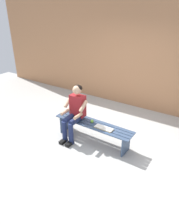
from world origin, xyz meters
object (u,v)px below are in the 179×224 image
person_seated (75,111)px  apple (92,121)px  book_open (104,128)px  bench_near (93,127)px

person_seated → apple: bearing=-163.1°
book_open → bench_near: bearing=-9.2°
bench_near → apple: apple is taller
person_seated → bench_near: bearing=-166.8°
person_seated → book_open: person_seated is taller
apple → book_open: (-0.35, 0.07, -0.03)m
apple → bench_near: bearing=157.5°
bench_near → person_seated: size_ratio=1.50×
bench_near → apple: bearing=-22.5°
apple → person_seated: bearing=16.9°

